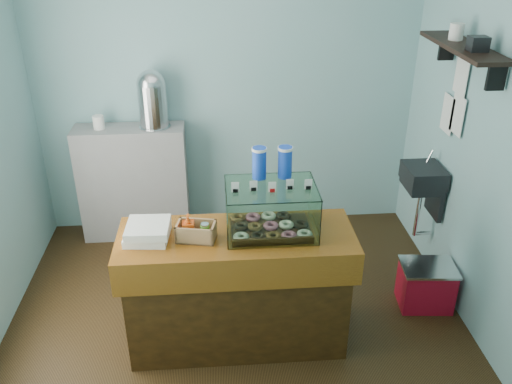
{
  "coord_description": "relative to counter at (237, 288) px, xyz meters",
  "views": [
    {
      "loc": [
        -0.11,
        -3.34,
        2.82
      ],
      "look_at": [
        0.14,
        -0.15,
        1.17
      ],
      "focal_mm": 38.0,
      "sensor_mm": 36.0,
      "label": 1
    }
  ],
  "objects": [
    {
      "name": "pastry_boxes",
      "position": [
        -0.58,
        0.0,
        0.5
      ],
      "size": [
        0.3,
        0.3,
        0.11
      ],
      "rotation": [
        0.0,
        0.0,
        -0.09
      ],
      "color": "white",
      "rests_on": "counter"
    },
    {
      "name": "red_cooler",
      "position": [
        1.51,
        0.27,
        -0.27
      ],
      "size": [
        0.44,
        0.35,
        0.37
      ],
      "rotation": [
        0.0,
        0.0,
        -0.09
      ],
      "color": "#B30E24",
      "rests_on": "ground"
    },
    {
      "name": "coffee_urn",
      "position": [
        -0.66,
        1.58,
        0.92
      ],
      "size": [
        0.28,
        0.28,
        0.52
      ],
      "color": "silver",
      "rests_on": "back_shelf"
    },
    {
      "name": "back_shelf",
      "position": [
        -0.9,
        1.57,
        0.09
      ],
      "size": [
        1.0,
        0.32,
        1.1
      ],
      "primitive_type": "cube",
      "color": "gray",
      "rests_on": "ground"
    },
    {
      "name": "room_shell",
      "position": [
        0.03,
        0.26,
        1.25
      ],
      "size": [
        3.54,
        3.04,
        2.82
      ],
      "color": "#7DB5B7",
      "rests_on": "ground"
    },
    {
      "name": "counter",
      "position": [
        0.0,
        0.0,
        0.0
      ],
      "size": [
        1.6,
        0.6,
        0.9
      ],
      "color": "#47280D",
      "rests_on": "ground"
    },
    {
      "name": "condiment_crate",
      "position": [
        -0.27,
        -0.03,
        0.51
      ],
      "size": [
        0.27,
        0.2,
        0.18
      ],
      "rotation": [
        0.0,
        0.0,
        -0.19
      ],
      "color": "tan",
      "rests_on": "counter"
    },
    {
      "name": "display_case",
      "position": [
        0.24,
        0.07,
        0.62
      ],
      "size": [
        0.61,
        0.44,
        0.55
      ],
      "rotation": [
        0.0,
        0.0,
        0.0
      ],
      "color": "#341C0F",
      "rests_on": "counter"
    },
    {
      "name": "ground",
      "position": [
        0.0,
        0.25,
        -0.46
      ],
      "size": [
        3.5,
        3.5,
        0.0
      ],
      "primitive_type": "plane",
      "color": "black",
      "rests_on": "ground"
    }
  ]
}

